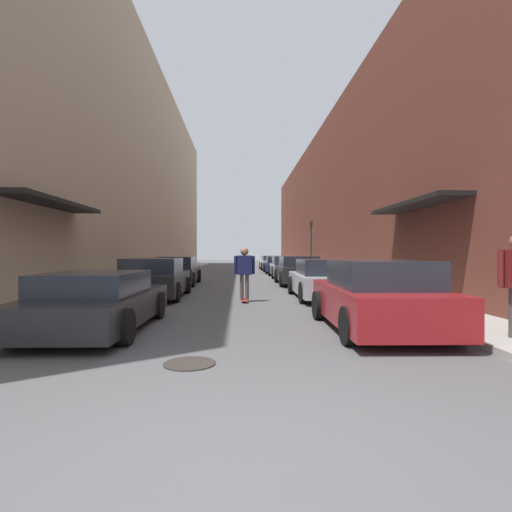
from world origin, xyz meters
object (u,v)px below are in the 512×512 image
parked_car_left_2 (178,271)px  manhole_cover (190,364)px  parked_car_right_1 (325,279)px  parked_car_right_2 (298,271)px  parked_car_right_5 (272,263)px  parked_car_left_1 (154,279)px  parked_car_right_4 (278,265)px  skateboarder (244,269)px  parked_car_right_0 (378,297)px  parked_car_left_0 (98,302)px  traffic_light (311,241)px  parked_car_right_3 (286,267)px

parked_car_left_2 → manhole_cover: bearing=-80.5°
parked_car_right_1 → parked_car_right_2: (-0.07, 5.52, 0.03)m
parked_car_left_2 → parked_car_right_5: parked_car_left_2 is taller
parked_car_left_1 → parked_car_right_4: 16.50m
parked_car_left_2 → skateboarder: 7.41m
parked_car_right_0 → parked_car_right_1: (0.13, 5.36, -0.03)m
parked_car_left_1 → parked_car_left_0: bearing=-88.8°
parked_car_left_0 → skateboarder: (2.87, 4.31, 0.46)m
parked_car_left_0 → parked_car_right_2: size_ratio=1.04×
manhole_cover → traffic_light: 20.26m
parked_car_left_1 → traffic_light: bearing=57.5°
parked_car_right_5 → parked_car_right_1: bearing=-89.9°
parked_car_right_2 → manhole_cover: parked_car_right_2 is taller
parked_car_left_1 → parked_car_right_2: size_ratio=1.05×
parked_car_left_0 → traffic_light: size_ratio=1.24×
parked_car_left_2 → skateboarder: bearing=-65.6°
parked_car_left_1 → manhole_cover: bearing=-74.7°
parked_car_right_0 → parked_car_right_5: 26.48m
manhole_cover → parked_car_right_5: bearing=83.2°
parked_car_left_1 → parked_car_right_1: parked_car_left_1 is taller
parked_car_left_1 → manhole_cover: 8.29m
parked_car_right_0 → parked_car_right_4: size_ratio=0.96×
parked_car_left_1 → parked_car_right_1: size_ratio=0.98×
parked_car_right_2 → traffic_light: 6.84m
parked_car_right_1 → manhole_cover: size_ratio=6.21×
parked_car_left_0 → parked_car_right_3: bearing=71.1°
parked_car_left_0 → parked_car_right_5: (5.48, 26.28, 0.05)m
parked_car_left_1 → parked_car_right_5: parked_car_left_1 is taller
parked_car_right_1 → manhole_cover: (-3.47, -7.53, -0.61)m
parked_car_left_2 → traffic_light: size_ratio=1.34×
parked_car_left_2 → parked_car_right_3: parked_car_left_2 is taller
parked_car_right_5 → parked_car_left_1: bearing=-105.1°
parked_car_right_2 → manhole_cover: 13.50m
parked_car_right_2 → parked_car_right_4: parked_car_right_2 is taller
parked_car_right_0 → skateboarder: (-2.52, 4.51, 0.37)m
parked_car_left_0 → parked_car_right_1: parked_car_right_1 is taller
parked_car_left_2 → traffic_light: bearing=39.3°
parked_car_right_5 → parked_car_right_0: bearing=-90.2°
parked_car_left_1 → parked_car_right_4: (5.60, 15.52, -0.04)m
parked_car_right_0 → parked_car_right_5: (0.09, 26.48, -0.05)m
parked_car_right_2 → traffic_light: (1.75, 6.41, 1.60)m
manhole_cover → skateboarder: bearing=83.0°
parked_car_right_4 → manhole_cover: size_ratio=6.07×
parked_car_right_5 → parked_car_left_0: bearing=-101.8°
parked_car_left_0 → traffic_light: traffic_light is taller
parked_car_left_0 → parked_car_left_2: (-0.18, 11.05, 0.07)m
parked_car_right_4 → traffic_light: (1.72, -4.02, 1.65)m
parked_car_left_0 → parked_car_left_1: size_ratio=0.99×
parked_car_right_4 → skateboarder: size_ratio=2.56×
parked_car_right_1 → traffic_light: bearing=82.0°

